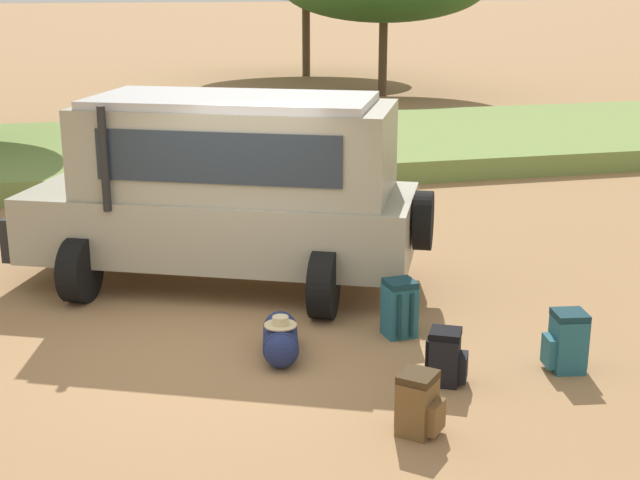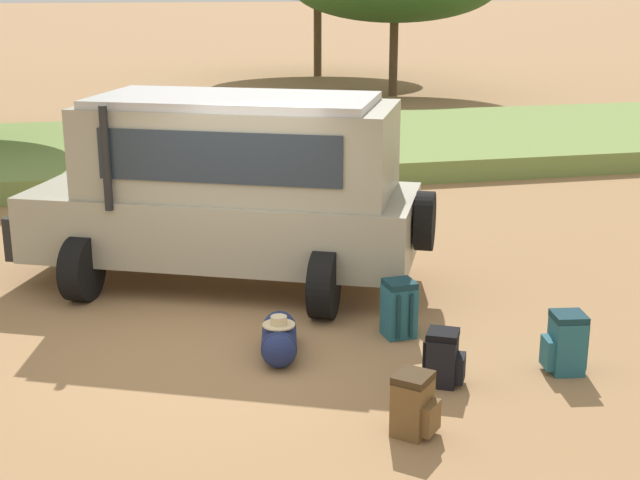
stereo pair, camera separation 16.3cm
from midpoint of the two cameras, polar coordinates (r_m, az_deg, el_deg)
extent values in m
plane|color=#9E754C|center=(9.79, -6.73, -6.72)|extent=(320.00, 320.00, 0.00)
cube|color=olive|center=(19.80, -10.84, 5.55)|extent=(120.00, 7.00, 0.44)
cube|color=gray|center=(11.51, -6.77, 1.13)|extent=(5.25, 3.76, 0.84)
cube|color=gray|center=(11.23, -5.70, 5.85)|extent=(4.22, 3.21, 1.10)
cube|color=#232D38|center=(11.75, -12.90, 5.74)|extent=(0.70, 1.44, 0.77)
cube|color=#232D38|center=(10.37, -7.08, 5.22)|extent=(2.69, 1.26, 0.60)
cube|color=#232D38|center=(12.08, -4.53, 6.86)|extent=(2.69, 1.26, 0.60)
cube|color=#B7B7B7|center=(11.15, -6.04, 8.89)|extent=(3.83, 2.98, 0.10)
cube|color=black|center=(12.54, -18.05, 0.88)|extent=(0.82, 1.54, 0.56)
cylinder|color=black|center=(10.80, -14.07, 5.03)|extent=(0.10, 0.10, 1.25)
cylinder|color=black|center=(11.31, -15.52, -1.86)|extent=(0.59, 0.84, 0.80)
cylinder|color=black|center=(13.00, -11.88, 0.74)|extent=(0.59, 0.84, 0.80)
cylinder|color=black|center=(10.38, -0.20, -2.87)|extent=(0.59, 0.84, 0.80)
cylinder|color=black|center=(12.20, 1.47, 0.06)|extent=(0.59, 0.84, 0.80)
cylinder|color=black|center=(11.01, 6.22, 1.25)|extent=(0.51, 0.76, 0.74)
cube|color=#235B6B|center=(9.36, 15.09, -6.44)|extent=(0.35, 0.39, 0.56)
cube|color=#235B6B|center=(9.33, 13.94, -6.91)|extent=(0.12, 0.27, 0.31)
cube|color=#13323A|center=(9.25, 15.23, -4.67)|extent=(0.37, 0.37, 0.07)
cylinder|color=#13323A|center=(9.36, 16.25, -6.55)|extent=(0.04, 0.04, 0.47)
cylinder|color=#13323A|center=(9.49, 15.92, -6.20)|extent=(0.04, 0.04, 0.47)
cube|color=#235B6B|center=(9.92, 4.63, -4.54)|extent=(0.36, 0.33, 0.58)
cube|color=#235B6B|center=(10.11, 4.19, -4.56)|extent=(0.26, 0.10, 0.32)
cube|color=#13323A|center=(9.81, 4.68, -2.79)|extent=(0.34, 0.34, 0.07)
cylinder|color=#13323A|center=(9.74, 4.63, -4.93)|extent=(0.04, 0.04, 0.49)
cylinder|color=#13323A|center=(9.80, 5.44, -4.82)|extent=(0.04, 0.04, 0.49)
cube|color=black|center=(8.85, 7.45, -7.60)|extent=(0.40, 0.41, 0.48)
cube|color=black|center=(8.86, 8.61, -8.05)|extent=(0.18, 0.24, 0.27)
cube|color=black|center=(8.75, 7.51, -5.97)|extent=(0.40, 0.40, 0.07)
cylinder|color=black|center=(8.94, 6.47, -7.34)|extent=(0.04, 0.04, 0.41)
cylinder|color=black|center=(8.81, 6.34, -7.69)|extent=(0.04, 0.04, 0.41)
cube|color=brown|center=(7.91, 5.65, -10.55)|extent=(0.44, 0.44, 0.49)
cube|color=brown|center=(7.88, 6.85, -11.20)|extent=(0.24, 0.25, 0.27)
cube|color=#3A2A16|center=(7.79, 5.70, -8.73)|extent=(0.44, 0.44, 0.07)
cylinder|color=#3A2A16|center=(8.03, 4.82, -10.09)|extent=(0.04, 0.04, 0.42)
cylinder|color=#3A2A16|center=(7.90, 4.35, -10.54)|extent=(0.04, 0.04, 0.42)
cylinder|color=navy|center=(9.43, -3.04, -6.33)|extent=(0.48, 0.69, 0.37)
sphere|color=navy|center=(9.14, -3.03, -7.09)|extent=(0.36, 0.36, 0.36)
sphere|color=navy|center=(9.72, -3.05, -5.62)|extent=(0.36, 0.36, 0.36)
torus|color=#121834|center=(9.35, -3.06, -5.18)|extent=(0.05, 0.17, 0.16)
cylinder|color=beige|center=(9.26, -3.05, -5.45)|extent=(0.34, 0.34, 0.02)
cylinder|color=beige|center=(9.25, -3.06, -5.17)|extent=(0.17, 0.17, 0.09)
cylinder|color=brown|center=(37.48, -1.02, 12.88)|extent=(0.32, 0.32, 3.17)
cylinder|color=brown|center=(30.94, 3.89, 11.61)|extent=(0.29, 0.29, 2.62)
camera|label=1|loc=(0.08, -90.47, -0.14)|focal=50.00mm
camera|label=2|loc=(0.08, 89.53, 0.14)|focal=50.00mm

